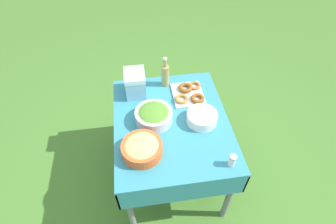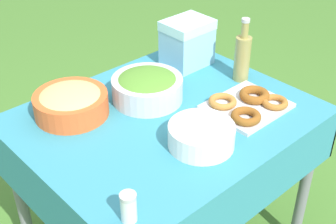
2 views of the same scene
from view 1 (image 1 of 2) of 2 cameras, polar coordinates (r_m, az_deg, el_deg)
The scene contains 9 objects.
ground_plane at distance 2.71m, azimuth 0.57°, elevation -12.78°, with size 14.00×14.00×0.00m, color #477A2D.
picnic_table at distance 2.16m, azimuth 0.70°, elevation -3.85°, with size 1.11×0.91×0.77m.
salad_bowl at distance 2.04m, azimuth -3.12°, elevation -0.68°, with size 0.29×0.29×0.12m.
pasta_bowl at distance 1.85m, azimuth -5.70°, elevation -7.79°, with size 0.29×0.29×0.11m.
donut_platter at distance 2.28m, azimuth 4.53°, elevation 4.08°, with size 0.32×0.30×0.05m.
plate_stack at distance 2.06m, azimuth 7.40°, elevation -1.23°, with size 0.24×0.24×0.08m.
olive_oil_bottle at distance 2.32m, azimuth -0.61°, elevation 8.14°, with size 0.07×0.07×0.29m.
cooler_box at distance 2.25m, azimuth -7.14°, elevation 6.23°, with size 0.21×0.17×0.22m.
salt_shaker at distance 1.85m, azimuth 13.81°, elevation -10.21°, with size 0.05×0.05×0.10m.
Camera 1 is at (1.35, -0.23, 2.33)m, focal length 28.00 mm.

